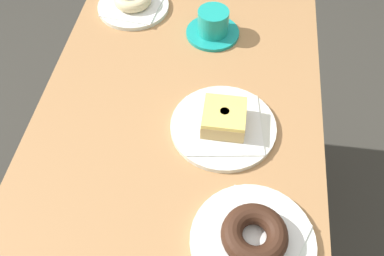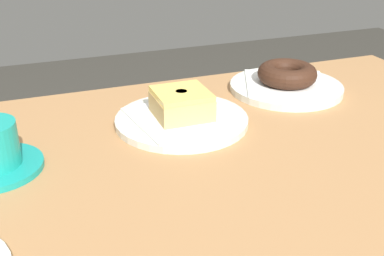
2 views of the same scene
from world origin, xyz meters
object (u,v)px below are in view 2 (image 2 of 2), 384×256
donut_chocolate_ring (287,74)px  donut_glazed_square (181,103)px  plate_chocolate_ring (286,87)px  plate_glazed_square (182,120)px

donut_chocolate_ring → donut_glazed_square: bearing=16.8°
donut_glazed_square → plate_chocolate_ring: size_ratio=0.40×
plate_glazed_square → plate_chocolate_ring: (-0.25, -0.07, 0.00)m
plate_glazed_square → plate_chocolate_ring: 0.26m
plate_glazed_square → donut_chocolate_ring: donut_chocolate_ring is taller
plate_chocolate_ring → donut_chocolate_ring: 0.03m
plate_chocolate_ring → donut_chocolate_ring: donut_chocolate_ring is taller
donut_glazed_square → donut_chocolate_ring: size_ratio=0.77×
donut_glazed_square → plate_glazed_square: bearing=0.0°
plate_glazed_square → donut_glazed_square: 0.03m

